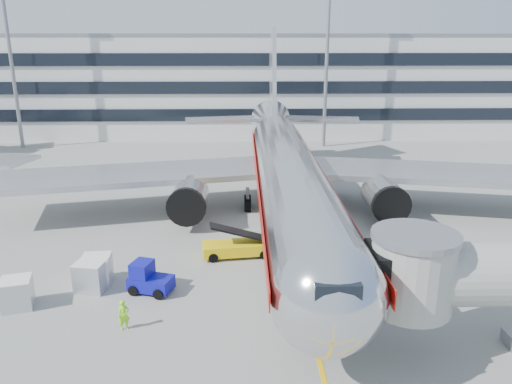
{
  "coord_description": "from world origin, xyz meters",
  "views": [
    {
      "loc": [
        -3.51,
        -28.67,
        14.47
      ],
      "look_at": [
        -2.64,
        5.98,
        4.0
      ],
      "focal_mm": 35.0,
      "sensor_mm": 36.0,
      "label": 1
    }
  ],
  "objects_px": {
    "cargo_container_left": "(17,293)",
    "cargo_container_right": "(92,275)",
    "cargo_container_front": "(97,270)",
    "baggage_tug": "(148,279)",
    "main_jet": "(286,169)",
    "belt_loader": "(237,247)",
    "ramp_worker": "(124,315)"
  },
  "relations": [
    {
      "from": "cargo_container_left",
      "to": "cargo_container_right",
      "type": "bearing_deg",
      "value": 29.52
    },
    {
      "from": "cargo_container_front",
      "to": "cargo_container_right",
      "type": "bearing_deg",
      "value": -96.33
    },
    {
      "from": "baggage_tug",
      "to": "cargo_container_right",
      "type": "height_order",
      "value": "baggage_tug"
    },
    {
      "from": "main_jet",
      "to": "belt_loader",
      "type": "xyz_separation_m",
      "value": [
        -4.0,
        -8.03,
        -3.54
      ]
    },
    {
      "from": "cargo_container_left",
      "to": "ramp_worker",
      "type": "bearing_deg",
      "value": -20.4
    },
    {
      "from": "belt_loader",
      "to": "baggage_tug",
      "type": "height_order",
      "value": "belt_loader"
    },
    {
      "from": "belt_loader",
      "to": "cargo_container_right",
      "type": "relative_size",
      "value": 2.64
    },
    {
      "from": "cargo_container_front",
      "to": "cargo_container_left",
      "type": "bearing_deg",
      "value": -142.72
    },
    {
      "from": "baggage_tug",
      "to": "ramp_worker",
      "type": "height_order",
      "value": "baggage_tug"
    },
    {
      "from": "main_jet",
      "to": "baggage_tug",
      "type": "xyz_separation_m",
      "value": [
        -9.29,
        -13.13,
        -3.41
      ]
    },
    {
      "from": "ramp_worker",
      "to": "cargo_container_right",
      "type": "bearing_deg",
      "value": 95.99
    },
    {
      "from": "cargo_container_left",
      "to": "cargo_container_front",
      "type": "xyz_separation_m",
      "value": [
        3.7,
        2.82,
        0.04
      ]
    },
    {
      "from": "main_jet",
      "to": "belt_loader",
      "type": "relative_size",
      "value": 9.76
    },
    {
      "from": "main_jet",
      "to": "baggage_tug",
      "type": "bearing_deg",
      "value": -125.29
    },
    {
      "from": "main_jet",
      "to": "cargo_container_right",
      "type": "xyz_separation_m",
      "value": [
        -12.76,
        -12.75,
        -3.31
      ]
    },
    {
      "from": "cargo_container_right",
      "to": "main_jet",
      "type": "bearing_deg",
      "value": 44.97
    },
    {
      "from": "main_jet",
      "to": "belt_loader",
      "type": "height_order",
      "value": "main_jet"
    },
    {
      "from": "main_jet",
      "to": "belt_loader",
      "type": "distance_m",
      "value": 9.65
    },
    {
      "from": "cargo_container_left",
      "to": "cargo_container_front",
      "type": "relative_size",
      "value": 1.08
    },
    {
      "from": "baggage_tug",
      "to": "cargo_container_left",
      "type": "xyz_separation_m",
      "value": [
        -7.08,
        -1.66,
        0.04
      ]
    },
    {
      "from": "baggage_tug",
      "to": "cargo_container_left",
      "type": "bearing_deg",
      "value": -166.8
    },
    {
      "from": "main_jet",
      "to": "cargo_container_left",
      "type": "bearing_deg",
      "value": -137.91
    },
    {
      "from": "main_jet",
      "to": "cargo_container_right",
      "type": "height_order",
      "value": "main_jet"
    },
    {
      "from": "cargo_container_right",
      "to": "cargo_container_front",
      "type": "bearing_deg",
      "value": 83.67
    },
    {
      "from": "baggage_tug",
      "to": "cargo_container_right",
      "type": "xyz_separation_m",
      "value": [
        -3.47,
        0.39,
        0.09
      ]
    },
    {
      "from": "main_jet",
      "to": "baggage_tug",
      "type": "distance_m",
      "value": 16.45
    },
    {
      "from": "baggage_tug",
      "to": "cargo_container_front",
      "type": "height_order",
      "value": "baggage_tug"
    },
    {
      "from": "baggage_tug",
      "to": "cargo_container_right",
      "type": "relative_size",
      "value": 1.44
    },
    {
      "from": "baggage_tug",
      "to": "main_jet",
      "type": "bearing_deg",
      "value": 54.71
    },
    {
      "from": "cargo_container_left",
      "to": "baggage_tug",
      "type": "bearing_deg",
      "value": 13.2
    },
    {
      "from": "cargo_container_front",
      "to": "ramp_worker",
      "type": "distance_m",
      "value": 5.98
    },
    {
      "from": "belt_loader",
      "to": "ramp_worker",
      "type": "distance_m",
      "value": 10.89
    }
  ]
}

